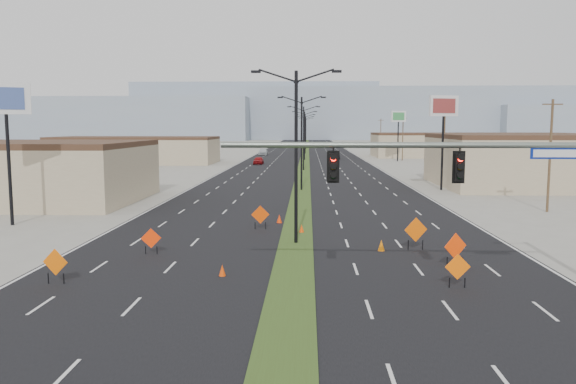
{
  "coord_description": "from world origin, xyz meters",
  "views": [
    {
      "loc": [
        0.68,
        -20.46,
        6.81
      ],
      "look_at": [
        -0.42,
        10.65,
        3.2
      ],
      "focal_mm": 35.0,
      "sensor_mm": 36.0,
      "label": 1
    }
  ],
  "objects_px": {
    "streetlight_6": "(306,131)",
    "pole_sign_east_near": "(444,113)",
    "car_mid": "(336,156)",
    "streetlight_5": "(306,132)",
    "cone_2": "(302,229)",
    "cone_3": "(279,219)",
    "cone_1": "(381,245)",
    "car_left": "(258,161)",
    "signal_mast": "(506,178)",
    "construction_sign_5": "(455,247)",
    "streetlight_0": "(296,151)",
    "streetlight_1": "(302,140)",
    "pole_sign_west": "(6,109)",
    "construction_sign_3": "(416,231)",
    "cone_0": "(222,270)",
    "construction_sign_2": "(260,215)",
    "pole_sign_east_far": "(398,120)",
    "car_far": "(263,152)",
    "streetlight_4": "(305,132)",
    "streetlight_3": "(305,134)",
    "construction_sign_0": "(55,263)",
    "construction_sign_4": "(458,268)",
    "streetlight_2": "(304,136)",
    "construction_sign_1": "(151,239)"
  },
  "relations": [
    {
      "from": "cone_3",
      "to": "construction_sign_2",
      "type": "bearing_deg",
      "value": -114.15
    },
    {
      "from": "car_far",
      "to": "construction_sign_4",
      "type": "xyz_separation_m",
      "value": [
        17.34,
        -113.9,
        0.1
      ]
    },
    {
      "from": "car_mid",
      "to": "streetlight_5",
      "type": "bearing_deg",
      "value": 94.9
    },
    {
      "from": "construction_sign_4",
      "to": "streetlight_5",
      "type": "bearing_deg",
      "value": 86.9
    },
    {
      "from": "construction_sign_5",
      "to": "cone_1",
      "type": "height_order",
      "value": "construction_sign_5"
    },
    {
      "from": "streetlight_0",
      "to": "cone_2",
      "type": "height_order",
      "value": "streetlight_0"
    },
    {
      "from": "streetlight_6",
      "to": "cone_1",
      "type": "distance_m",
      "value": 170.06
    },
    {
      "from": "cone_1",
      "to": "cone_3",
      "type": "bearing_deg",
      "value": 124.47
    },
    {
      "from": "cone_2",
      "to": "cone_3",
      "type": "height_order",
      "value": "cone_3"
    },
    {
      "from": "car_far",
      "to": "construction_sign_2",
      "type": "height_order",
      "value": "construction_sign_2"
    },
    {
      "from": "streetlight_2",
      "to": "construction_sign_2",
      "type": "relative_size",
      "value": 6.22
    },
    {
      "from": "cone_2",
      "to": "pole_sign_east_near",
      "type": "relative_size",
      "value": 0.06
    },
    {
      "from": "streetlight_3",
      "to": "construction_sign_0",
      "type": "bearing_deg",
      "value": -96.3
    },
    {
      "from": "cone_3",
      "to": "streetlight_3",
      "type": "bearing_deg",
      "value": 89.01
    },
    {
      "from": "car_far",
      "to": "streetlight_4",
      "type": "bearing_deg",
      "value": 33.59
    },
    {
      "from": "car_far",
      "to": "construction_sign_5",
      "type": "xyz_separation_m",
      "value": [
        18.15,
        -110.38,
        0.24
      ]
    },
    {
      "from": "streetlight_1",
      "to": "pole_sign_west",
      "type": "bearing_deg",
      "value": -131.59
    },
    {
      "from": "signal_mast",
      "to": "streetlight_4",
      "type": "distance_m",
      "value": 122.3
    },
    {
      "from": "construction_sign_5",
      "to": "car_left",
      "type": "bearing_deg",
      "value": 77.78
    },
    {
      "from": "cone_3",
      "to": "construction_sign_1",
      "type": "bearing_deg",
      "value": -122.22
    },
    {
      "from": "streetlight_4",
      "to": "cone_1",
      "type": "bearing_deg",
      "value": -87.61
    },
    {
      "from": "car_left",
      "to": "streetlight_4",
      "type": "bearing_deg",
      "value": 80.36
    },
    {
      "from": "streetlight_6",
      "to": "pole_sign_east_near",
      "type": "relative_size",
      "value": 0.99
    },
    {
      "from": "cone_2",
      "to": "pole_sign_east_far",
      "type": "distance_m",
      "value": 79.92
    },
    {
      "from": "streetlight_4",
      "to": "construction_sign_3",
      "type": "relative_size",
      "value": 5.48
    },
    {
      "from": "streetlight_0",
      "to": "construction_sign_1",
      "type": "distance_m",
      "value": 9.52
    },
    {
      "from": "streetlight_0",
      "to": "pole_sign_west",
      "type": "relative_size",
      "value": 1.02
    },
    {
      "from": "signal_mast",
      "to": "construction_sign_5",
      "type": "bearing_deg",
      "value": 98.76
    },
    {
      "from": "streetlight_1",
      "to": "construction_sign_1",
      "type": "xyz_separation_m",
      "value": [
        -7.71,
        -31.17,
        -4.59
      ]
    },
    {
      "from": "construction_sign_3",
      "to": "car_mid",
      "type": "bearing_deg",
      "value": 73.87
    },
    {
      "from": "car_left",
      "to": "signal_mast",
      "type": "bearing_deg",
      "value": -76.39
    },
    {
      "from": "construction_sign_5",
      "to": "cone_1",
      "type": "relative_size",
      "value": 2.67
    },
    {
      "from": "streetlight_1",
      "to": "pole_sign_east_far",
      "type": "xyz_separation_m",
      "value": [
        18.67,
        52.64,
        2.78
      ]
    },
    {
      "from": "cone_2",
      "to": "pole_sign_east_far",
      "type": "relative_size",
      "value": 0.06
    },
    {
      "from": "streetlight_2",
      "to": "car_mid",
      "type": "xyz_separation_m",
      "value": [
        6.65,
        31.38,
        -4.72
      ]
    },
    {
      "from": "streetlight_2",
      "to": "cone_3",
      "type": "bearing_deg",
      "value": -91.56
    },
    {
      "from": "signal_mast",
      "to": "construction_sign_2",
      "type": "height_order",
      "value": "signal_mast"
    },
    {
      "from": "streetlight_6",
      "to": "pole_sign_west",
      "type": "xyz_separation_m",
      "value": [
        -19.96,
        -162.49,
        2.61
      ]
    },
    {
      "from": "construction_sign_4",
      "to": "cone_3",
      "type": "bearing_deg",
      "value": 111.92
    },
    {
      "from": "car_far",
      "to": "cone_3",
      "type": "xyz_separation_m",
      "value": [
        8.95,
        -97.95,
        -0.45
      ]
    },
    {
      "from": "cone_2",
      "to": "pole_sign_east_far",
      "type": "xyz_separation_m",
      "value": [
        18.37,
        77.38,
        7.92
      ]
    },
    {
      "from": "construction_sign_3",
      "to": "cone_0",
      "type": "height_order",
      "value": "construction_sign_3"
    },
    {
      "from": "construction_sign_2",
      "to": "cone_2",
      "type": "distance_m",
      "value": 3.07
    },
    {
      "from": "construction_sign_5",
      "to": "cone_1",
      "type": "bearing_deg",
      "value": 106.73
    },
    {
      "from": "cone_2",
      "to": "cone_3",
      "type": "xyz_separation_m",
      "value": [
        -1.63,
        3.69,
        0.04
      ]
    },
    {
      "from": "car_left",
      "to": "construction_sign_0",
      "type": "bearing_deg",
      "value": -89.69
    },
    {
      "from": "cone_2",
      "to": "streetlight_5",
      "type": "bearing_deg",
      "value": 90.13
    },
    {
      "from": "streetlight_6",
      "to": "car_left",
      "type": "xyz_separation_m",
      "value": [
        -8.38,
        -97.85,
        -4.72
      ]
    },
    {
      "from": "streetlight_1",
      "to": "construction_sign_2",
      "type": "height_order",
      "value": "streetlight_1"
    },
    {
      "from": "streetlight_3",
      "to": "construction_sign_3",
      "type": "bearing_deg",
      "value": -85.52
    }
  ]
}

